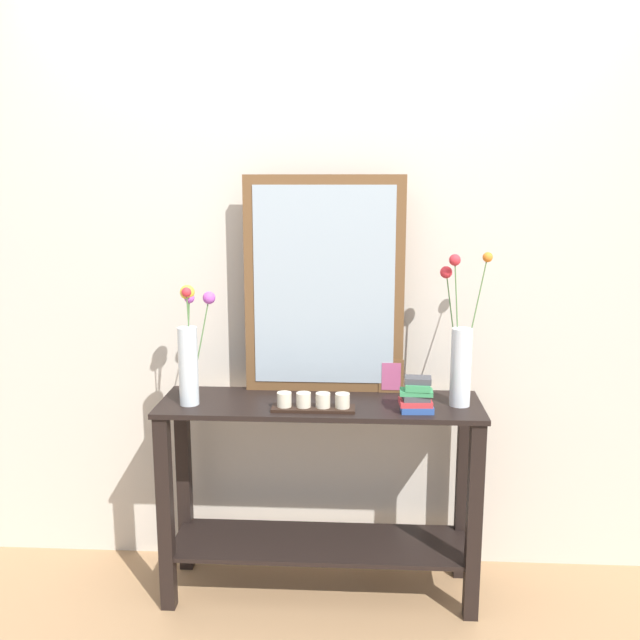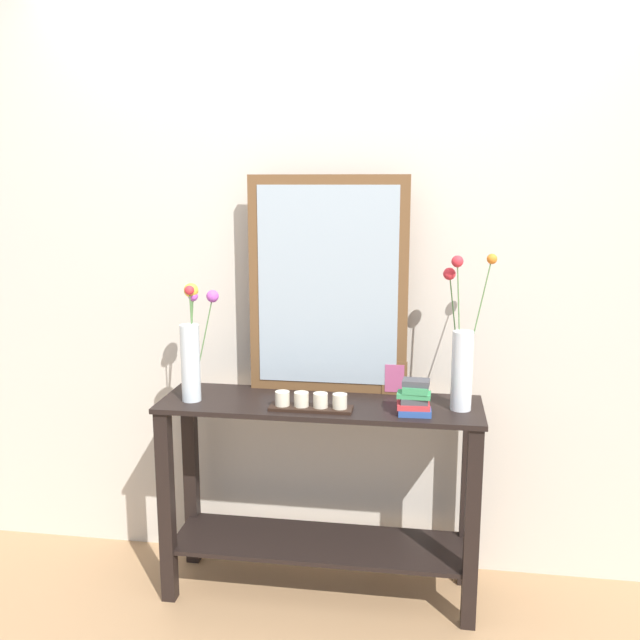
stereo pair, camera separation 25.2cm
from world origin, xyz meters
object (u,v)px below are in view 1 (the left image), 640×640
vase_right (461,355)px  book_stack (417,395)px  tall_vase_left (189,352)px  candle_tray (313,403)px  console_table (320,479)px  mirror_leaning (324,286)px  picture_frame_small (391,376)px

vase_right → book_stack: (-0.17, -0.10, -0.14)m
tall_vase_left → candle_tray: bearing=-6.5°
console_table → vase_right: 0.76m
mirror_leaning → book_stack: size_ratio=6.55×
mirror_leaning → picture_frame_small: mirror_leaning is taller
console_table → vase_right: bearing=0.4°
tall_vase_left → vase_right: size_ratio=0.79×
console_table → book_stack: 0.55m
picture_frame_small → book_stack: 0.26m
candle_tray → tall_vase_left: bearing=173.5°
mirror_leaning → tall_vase_left: size_ratio=1.91×
book_stack → tall_vase_left: bearing=176.6°
picture_frame_small → book_stack: size_ratio=1.03×
picture_frame_small → book_stack: bearing=-70.5°
tall_vase_left → book_stack: (0.88, -0.05, -0.14)m
tall_vase_left → book_stack: bearing=-3.4°
tall_vase_left → picture_frame_small: 0.82m
tall_vase_left → book_stack: 0.89m
console_table → candle_tray: bearing=-101.6°
picture_frame_small → mirror_leaning: bearing=178.1°
tall_vase_left → picture_frame_small: bearing=13.5°
console_table → picture_frame_small: 0.51m
tall_vase_left → mirror_leaning: bearing=21.2°
console_table → picture_frame_small: bearing=27.3°
candle_tray → book_stack: book_stack is taller
mirror_leaning → tall_vase_left: (-0.51, -0.20, -0.24)m
console_table → mirror_leaning: 0.78m
mirror_leaning → book_stack: bearing=-34.7°
console_table → vase_right: (0.54, 0.00, 0.53)m
vase_right → candle_tray: vase_right is taller
mirror_leaning → picture_frame_small: size_ratio=6.37×
mirror_leaning → tall_vase_left: bearing=-158.8°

